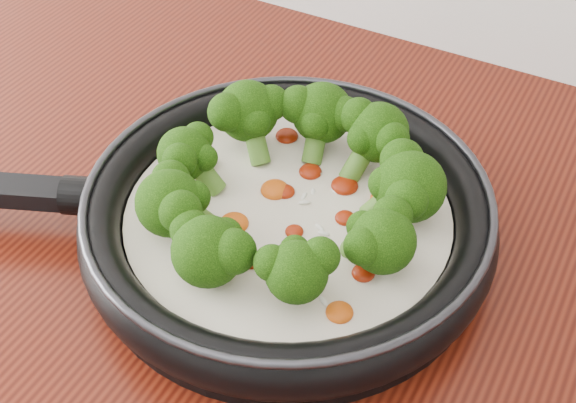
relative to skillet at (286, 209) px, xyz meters
The scene contains 1 object.
skillet is the anchor object (origin of this frame).
Camera 1 is at (0.18, 0.70, 1.40)m, focal length 47.21 mm.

